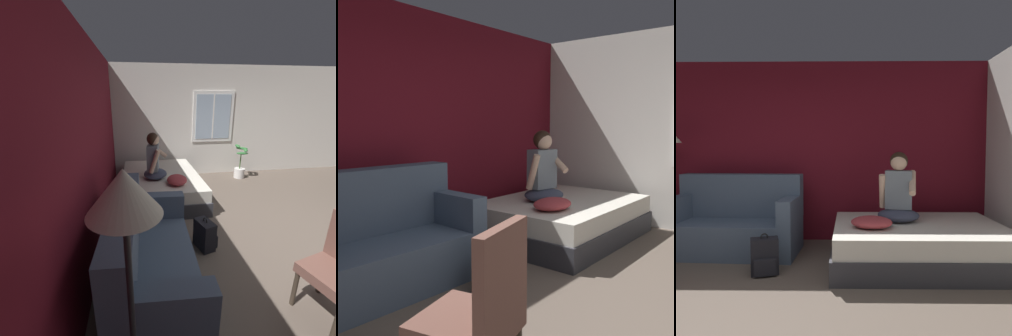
{
  "view_description": "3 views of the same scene",
  "coord_description": "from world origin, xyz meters",
  "views": [
    {
      "loc": [
        -2.46,
        2.36,
        2.0
      ],
      "look_at": [
        0.93,
        1.86,
        0.89
      ],
      "focal_mm": 24.0,
      "sensor_mm": 36.0,
      "label": 1
    },
    {
      "loc": [
        -2.37,
        -0.7,
        1.45
      ],
      "look_at": [
        0.81,
        1.94,
        0.97
      ],
      "focal_mm": 42.0,
      "sensor_mm": 36.0,
      "label": 2
    },
    {
      "loc": [
        1.0,
        -2.08,
        1.39
      ],
      "look_at": [
        0.95,
        1.49,
        1.18
      ],
      "focal_mm": 35.0,
      "sensor_mm": 36.0,
      "label": 3
    }
  ],
  "objects": [
    {
      "name": "couch",
      "position": [
        -0.52,
        2.28,
        0.39
      ],
      "size": [
        1.74,
        0.91,
        1.04
      ],
      "color": "#47566B",
      "rests_on": "ground"
    },
    {
      "name": "throw_pillow",
      "position": [
        1.26,
        1.64,
        0.55
      ],
      "size": [
        0.53,
        0.43,
        0.14
      ],
      "primitive_type": "ellipsoid",
      "rotation": [
        0.0,
        0.0,
        -0.16
      ],
      "color": "#993338",
      "rests_on": "bed"
    },
    {
      "name": "backpack",
      "position": [
        0.06,
        1.48,
        0.19
      ],
      "size": [
        0.34,
        0.3,
        0.46
      ],
      "color": "black",
      "rests_on": "ground"
    },
    {
      "name": "wall_back_accent",
      "position": [
        0.0,
        2.95,
        1.35
      ],
      "size": [
        11.12,
        0.16,
        2.7
      ],
      "primitive_type": "cube",
      "color": "maroon",
      "rests_on": "ground"
    },
    {
      "name": "bed",
      "position": [
        1.84,
        1.87,
        0.24
      ],
      "size": [
        2.08,
        1.55,
        0.48
      ],
      "color": "#2D2D33",
      "rests_on": "ground"
    },
    {
      "name": "cell_phone",
      "position": [
        1.24,
        1.75,
        0.48
      ],
      "size": [
        0.15,
        0.14,
        0.01
      ],
      "primitive_type": "cube",
      "rotation": [
        0.0,
        0.0,
        0.89
      ],
      "color": "#B7B7BC",
      "rests_on": "bed"
    },
    {
      "name": "person_seated",
      "position": [
        1.62,
        2.02,
        0.84
      ],
      "size": [
        0.59,
        0.53,
        0.88
      ],
      "color": "#383D51",
      "rests_on": "bed"
    }
  ]
}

